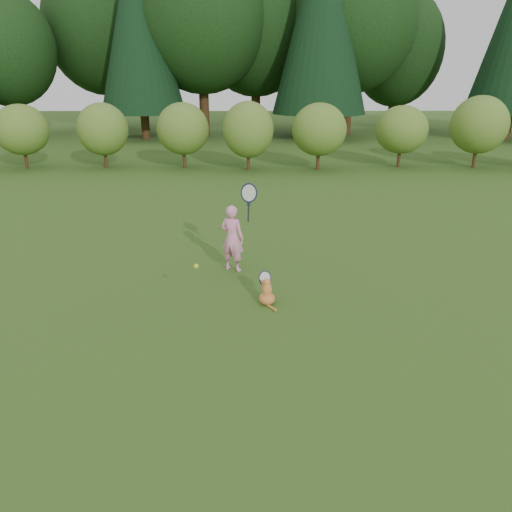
{
  "coord_description": "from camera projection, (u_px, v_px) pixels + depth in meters",
  "views": [
    {
      "loc": [
        0.15,
        -7.11,
        3.55
      ],
      "look_at": [
        0.2,
        0.8,
        0.7
      ],
      "focal_mm": 35.0,
      "sensor_mm": 36.0,
      "label": 1
    }
  ],
  "objects": [
    {
      "name": "child",
      "position": [
        233.0,
        237.0,
        9.48
      ],
      "size": [
        0.77,
        0.51,
        1.94
      ],
      "rotation": [
        0.0,
        0.0,
        2.71
      ],
      "color": "pink",
      "rests_on": "ground"
    },
    {
      "name": "tennis_ball",
      "position": [
        196.0,
        266.0,
        7.57
      ],
      "size": [
        0.08,
        0.08,
        0.08
      ],
      "color": "#B5ED1B",
      "rests_on": "ground"
    },
    {
      "name": "ground",
      "position": [
        244.0,
        315.0,
        7.89
      ],
      "size": [
        100.0,
        100.0,
        0.0
      ],
      "primitive_type": "plane",
      "color": "#264914",
      "rests_on": "ground"
    },
    {
      "name": "shrub_row",
      "position": [
        249.0,
        135.0,
        19.64
      ],
      "size": [
        28.0,
        3.0,
        2.8
      ],
      "primitive_type": null,
      "color": "#547624",
      "rests_on": "ground"
    },
    {
      "name": "cat",
      "position": [
        267.0,
        290.0,
        8.21
      ],
      "size": [
        0.34,
        0.63,
        0.61
      ],
      "rotation": [
        0.0,
        0.0,
        0.1
      ],
      "color": "#BE4A24",
      "rests_on": "ground"
    }
  ]
}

